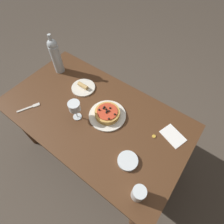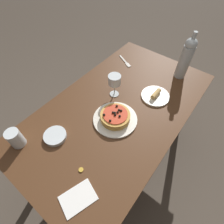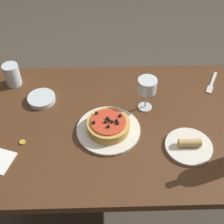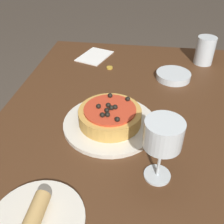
% 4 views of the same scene
% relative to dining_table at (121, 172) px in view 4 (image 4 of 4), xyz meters
% --- Properties ---
extents(dining_table, '(1.36, 0.77, 0.70)m').
position_rel_dining_table_xyz_m(dining_table, '(0.00, 0.00, 0.00)').
color(dining_table, '#4C2D19').
rests_on(dining_table, ground_plane).
extents(dinner_plate, '(0.26, 0.26, 0.01)m').
position_rel_dining_table_xyz_m(dinner_plate, '(-0.09, -0.04, 0.10)').
color(dinner_plate, silver).
rests_on(dinner_plate, dining_table).
extents(pizza, '(0.17, 0.17, 0.06)m').
position_rel_dining_table_xyz_m(pizza, '(-0.09, -0.04, 0.12)').
color(pizza, gold).
rests_on(pizza, dinner_plate).
extents(wine_glass, '(0.08, 0.08, 0.16)m').
position_rel_dining_table_xyz_m(wine_glass, '(0.08, 0.09, 0.21)').
color(wine_glass, silver).
rests_on(wine_glass, dining_table).
extents(water_cup, '(0.07, 0.07, 0.11)m').
position_rel_dining_table_xyz_m(water_cup, '(-0.53, 0.27, 0.14)').
color(water_cup, silver).
rests_on(water_cup, dining_table).
extents(side_bowl, '(0.12, 0.12, 0.02)m').
position_rel_dining_table_xyz_m(side_bowl, '(-0.39, 0.14, 0.10)').
color(side_bowl, silver).
rests_on(side_bowl, dining_table).
extents(side_plate, '(0.19, 0.19, 0.04)m').
position_rel_dining_table_xyz_m(side_plate, '(0.23, -0.14, 0.10)').
color(side_plate, silver).
rests_on(side_plate, dining_table).
extents(paper_napkin, '(0.18, 0.15, 0.00)m').
position_rel_dining_table_xyz_m(paper_napkin, '(-0.53, -0.18, 0.09)').
color(paper_napkin, white).
rests_on(paper_napkin, dining_table).
extents(bottle_cap, '(0.02, 0.02, 0.01)m').
position_rel_dining_table_xyz_m(bottle_cap, '(-0.43, -0.10, 0.09)').
color(bottle_cap, gold).
rests_on(bottle_cap, dining_table).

